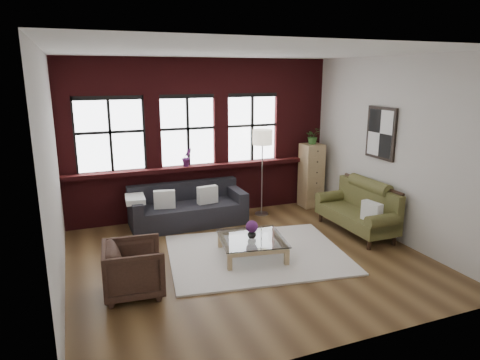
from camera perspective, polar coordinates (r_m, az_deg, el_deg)
name	(u,v)px	position (r m, az deg, el deg)	size (l,w,h in m)	color
floor	(248,258)	(7.02, 1.07, -10.34)	(5.50, 5.50, 0.00)	#4E351C
ceiling	(249,52)	(6.40, 1.20, 16.74)	(5.50, 5.50, 0.00)	white
wall_back	(201,138)	(8.85, -5.17, 5.55)	(5.50, 5.50, 0.00)	beige
wall_front	(345,207)	(4.40, 13.84, -3.53)	(5.50, 5.50, 0.00)	beige
wall_left	(53,176)	(6.04, -23.68, 0.44)	(5.00, 5.00, 0.00)	beige
wall_right	(393,149)	(7.99, 19.69, 3.87)	(5.00, 5.00, 0.00)	beige
brick_backwall	(202,139)	(8.79, -5.06, 5.50)	(5.50, 0.12, 3.20)	#461013
sill_ledge	(204,166)	(8.81, -4.81, 1.81)	(5.50, 0.30, 0.08)	#461013
window_left	(110,136)	(8.45, -16.92, 5.63)	(1.38, 0.10, 1.50)	black
window_mid	(188,132)	(8.70, -7.00, 6.36)	(1.38, 0.10, 1.50)	black
window_right	(252,129)	(9.15, 1.56, 6.83)	(1.38, 0.10, 1.50)	black
wall_poster	(381,133)	(8.16, 18.29, 5.95)	(0.05, 0.74, 0.94)	black
shag_rug	(257,254)	(7.13, 2.23, -9.82)	(2.82, 2.21, 0.03)	silver
dark_sofa	(188,205)	(8.43, -6.95, -3.29)	(2.22, 0.90, 0.80)	black
pillow_a	(164,199)	(8.18, -10.04, -2.55)	(0.40, 0.14, 0.34)	silver
pillow_b	(207,195)	(8.38, -4.36, -1.97)	(0.40, 0.14, 0.34)	silver
vintage_settee	(356,208)	(8.21, 15.20, -3.67)	(0.79, 1.77, 0.94)	#504E24
pillow_settee	(372,212)	(7.72, 17.16, -4.05)	(0.14, 0.38, 0.34)	silver
armchair	(134,269)	(6.00, -13.94, -11.42)	(0.77, 0.79, 0.72)	#38241C
coffee_table	(252,248)	(6.99, 1.57, -9.00)	(1.01, 1.01, 0.34)	tan
vase	(252,233)	(6.90, 1.59, -7.13)	(0.15, 0.15, 0.15)	#B2B2B2
flowers	(252,227)	(6.86, 1.59, -6.23)	(0.20, 0.20, 0.20)	#5C2265
drawer_chest	(311,175)	(9.58, 9.46, 0.60)	(0.43, 0.43, 1.41)	tan
potted_plant_top	(313,136)	(9.42, 9.68, 5.81)	(0.32, 0.28, 0.36)	#2D5923
floor_lamp	(262,170)	(8.82, 2.96, 1.41)	(0.40, 0.40, 1.94)	#A5A5A8
sill_plant	(187,157)	(8.64, -7.10, 3.03)	(0.20, 0.16, 0.37)	#5C2265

